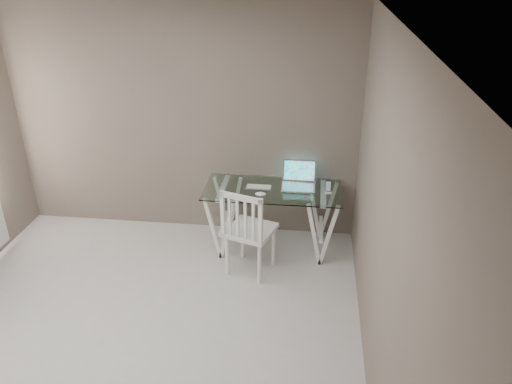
% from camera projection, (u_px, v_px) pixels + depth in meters
% --- Properties ---
extents(room, '(4.50, 4.52, 2.71)m').
position_uv_depth(room, '(92.00, 170.00, 3.52)').
color(room, '#B4B1AD').
rests_on(room, ground).
extents(desk, '(1.50, 0.70, 0.75)m').
position_uv_depth(desk, '(272.00, 218.00, 5.62)').
color(desk, silver).
rests_on(desk, ground).
extents(chair, '(0.57, 0.57, 1.00)m').
position_uv_depth(chair, '(247.00, 229.00, 5.08)').
color(chair, white).
rests_on(chair, ground).
extents(laptop, '(0.37, 0.34, 0.26)m').
position_uv_depth(laptop, '(299.00, 180.00, 5.52)').
color(laptop, '#B6B6BA').
rests_on(laptop, desk).
extents(keyboard, '(0.29, 0.12, 0.01)m').
position_uv_depth(keyboard, '(259.00, 187.00, 5.50)').
color(keyboard, silver).
rests_on(keyboard, desk).
extents(mouse, '(0.12, 0.07, 0.04)m').
position_uv_depth(mouse, '(261.00, 194.00, 5.31)').
color(mouse, white).
rests_on(mouse, desk).
extents(phone_dock, '(0.07, 0.07, 0.14)m').
position_uv_depth(phone_dock, '(328.00, 189.00, 5.37)').
color(phone_dock, white).
rests_on(phone_dock, desk).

